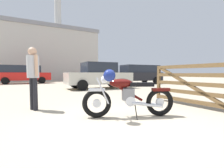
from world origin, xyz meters
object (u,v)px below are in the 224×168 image
bystander (33,72)px  dark_sedan_left (23,74)px  timber_gate (197,83)px  blue_hatchback_right (99,76)px  white_estate_far (98,74)px  pale_sedan_back (138,74)px  vintage_motorcycle (127,95)px

bystander → dark_sedan_left: size_ratio=0.34×
timber_gate → blue_hatchback_right: (-0.51, 6.77, 0.13)m
bystander → blue_hatchback_right: (3.74, 5.20, -0.18)m
timber_gate → white_estate_far: bearing=-11.5°
dark_sedan_left → white_estate_far: bearing=-22.8°
bystander → white_estate_far: 12.33m
timber_gate → blue_hatchback_right: blue_hatchback_right is taller
pale_sedan_back → blue_hatchback_right: (-4.97, -2.88, -0.10)m
bystander → pale_sedan_back: size_ratio=0.35×
pale_sedan_back → timber_gate: bearing=64.2°
white_estate_far → vintage_motorcycle: bearing=68.6°
bystander → white_estate_far: bearing=36.3°
bystander → pale_sedan_back: 11.88m
blue_hatchback_right → vintage_motorcycle: bearing=-107.1°
pale_sedan_back → blue_hatchback_right: 5.75m
pale_sedan_back → blue_hatchback_right: pale_sedan_back is taller
bystander → timber_gate: bearing=-46.3°
bystander → blue_hatchback_right: blue_hatchback_right is taller
white_estate_far → blue_hatchback_right: size_ratio=1.13×
timber_gate → pale_sedan_back: (4.47, 9.64, 0.24)m
dark_sedan_left → vintage_motorcycle: bearing=-83.0°
vintage_motorcycle → timber_gate: bearing=-159.6°
white_estate_far → blue_hatchback_right: white_estate_far is taller
vintage_motorcycle → bystander: 2.57m
white_estate_far → blue_hatchback_right: 6.05m
bystander → vintage_motorcycle: bearing=-67.0°
vintage_motorcycle → pale_sedan_back: size_ratio=0.42×
timber_gate → blue_hatchback_right: bearing=-0.4°
vintage_motorcycle → dark_sedan_left: size_ratio=0.42×
vintage_motorcycle → white_estate_far: 13.14m
bystander → dark_sedan_left: dark_sedan_left is taller
bystander → dark_sedan_left: 13.22m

